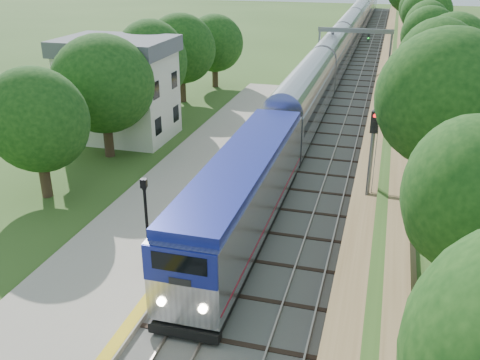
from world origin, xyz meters
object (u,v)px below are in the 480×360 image
(station_building, at_px, (119,88))
(signal_farside, at_px, (371,160))
(train, at_px, (348,36))
(lamppost_far, at_px, (147,229))
(signal_gantry, at_px, (354,41))

(station_building, bearing_deg, signal_farside, -30.08)
(train, relative_size, lamppost_far, 31.10)
(signal_gantry, relative_size, signal_farside, 1.21)
(lamppost_far, bearing_deg, train, 87.05)
(train, relative_size, signal_farside, 20.19)
(signal_gantry, distance_m, signal_farside, 36.88)
(signal_gantry, bearing_deg, station_building, -123.38)
(lamppost_far, distance_m, signal_farside, 11.69)
(lamppost_far, bearing_deg, signal_gantry, 82.34)
(station_building, relative_size, signal_farside, 1.24)
(lamppost_far, relative_size, signal_farside, 0.65)
(signal_gantry, xyz_separation_m, lamppost_far, (-5.81, -43.16, -2.43))
(train, height_order, signal_farside, signal_farside)
(signal_gantry, xyz_separation_m, train, (-2.47, 21.59, -2.57))
(station_building, height_order, lamppost_far, station_building)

